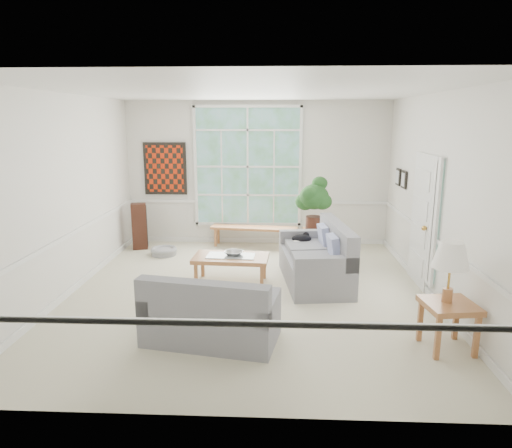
% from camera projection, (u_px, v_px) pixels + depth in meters
% --- Properties ---
extents(floor, '(5.50, 6.00, 0.01)m').
position_uv_depth(floor, '(249.00, 293.00, 7.03)').
color(floor, beige).
rests_on(floor, ground).
extents(ceiling, '(5.50, 6.00, 0.02)m').
position_uv_depth(ceiling, '(248.00, 91.00, 6.36)').
color(ceiling, white).
rests_on(ceiling, ground).
extents(wall_back, '(5.50, 0.02, 3.00)m').
position_uv_depth(wall_back, '(257.00, 174.00, 9.61)').
color(wall_back, silver).
rests_on(wall_back, ground).
extents(wall_front, '(5.50, 0.02, 3.00)m').
position_uv_depth(wall_front, '(226.00, 257.00, 3.77)').
color(wall_front, silver).
rests_on(wall_front, ground).
extents(wall_left, '(0.02, 6.00, 3.00)m').
position_uv_depth(wall_left, '(65.00, 196.00, 6.81)').
color(wall_left, silver).
rests_on(wall_left, ground).
extents(wall_right, '(0.02, 6.00, 3.00)m').
position_uv_depth(wall_right, '(439.00, 199.00, 6.57)').
color(wall_right, silver).
rests_on(wall_right, ground).
extents(window_back, '(2.30, 0.08, 2.40)m').
position_uv_depth(window_back, '(248.00, 167.00, 9.55)').
color(window_back, white).
rests_on(window_back, wall_back).
extents(entry_door, '(0.08, 0.90, 2.10)m').
position_uv_depth(entry_door, '(421.00, 220.00, 7.25)').
color(entry_door, white).
rests_on(entry_door, floor).
extents(door_sidelight, '(0.08, 0.26, 1.90)m').
position_uv_depth(door_sidelight, '(435.00, 223.00, 6.62)').
color(door_sidelight, white).
rests_on(door_sidelight, wall_right).
extents(wall_art, '(0.90, 0.06, 1.10)m').
position_uv_depth(wall_art, '(165.00, 169.00, 9.63)').
color(wall_art, maroon).
rests_on(wall_art, wall_back).
extents(wall_frame_near, '(0.04, 0.26, 0.32)m').
position_uv_depth(wall_frame_near, '(404.00, 180.00, 8.26)').
color(wall_frame_near, black).
rests_on(wall_frame_near, wall_right).
extents(wall_frame_far, '(0.04, 0.26, 0.32)m').
position_uv_depth(wall_frame_far, '(398.00, 177.00, 8.65)').
color(wall_frame_far, black).
rests_on(wall_frame_far, wall_right).
extents(loveseat_right, '(1.15, 1.91, 0.98)m').
position_uv_depth(loveseat_right, '(315.00, 253.00, 7.40)').
color(loveseat_right, gray).
rests_on(loveseat_right, floor).
extents(loveseat_front, '(1.68, 1.07, 0.84)m').
position_uv_depth(loveseat_front, '(211.00, 307.00, 5.45)').
color(loveseat_front, gray).
rests_on(loveseat_front, floor).
extents(coffee_table, '(1.24, 0.72, 0.45)m').
position_uv_depth(coffee_table, '(231.00, 269.00, 7.45)').
color(coffee_table, '#A8683B').
rests_on(coffee_table, floor).
extents(pewter_bowl, '(0.46, 0.46, 0.09)m').
position_uv_depth(pewter_bowl, '(234.00, 253.00, 7.43)').
color(pewter_bowl, '#97979C').
rests_on(pewter_bowl, coffee_table).
extents(window_bench, '(1.83, 0.57, 0.42)m').
position_uv_depth(window_bench, '(254.00, 237.00, 9.56)').
color(window_bench, '#A8683B').
rests_on(window_bench, floor).
extents(end_table, '(0.53, 0.53, 0.52)m').
position_uv_depth(end_table, '(316.00, 243.00, 8.87)').
color(end_table, '#A8683B').
rests_on(end_table, floor).
extents(houseplant, '(0.72, 0.72, 1.04)m').
position_uv_depth(houseplant, '(314.00, 203.00, 8.76)').
color(houseplant, '#1F4B1D').
rests_on(houseplant, end_table).
extents(side_table, '(0.63, 0.63, 0.57)m').
position_uv_depth(side_table, '(448.00, 326.00, 5.26)').
color(side_table, '#A8683B').
rests_on(side_table, floor).
extents(table_lamp, '(0.57, 0.57, 0.71)m').
position_uv_depth(table_lamp, '(450.00, 272.00, 5.15)').
color(table_lamp, silver).
rests_on(table_lamp, side_table).
extents(pet_bed, '(0.65, 0.65, 0.15)m').
position_uv_depth(pet_bed, '(164.00, 251.00, 9.00)').
color(pet_bed, gray).
rests_on(pet_bed, floor).
extents(floor_speaker, '(0.35, 0.30, 0.95)m').
position_uv_depth(floor_speaker, '(139.00, 226.00, 9.36)').
color(floor_speaker, '#361911').
rests_on(floor_speaker, floor).
extents(cat, '(0.41, 0.36, 0.16)m').
position_uv_depth(cat, '(302.00, 238.00, 7.99)').
color(cat, black).
rests_on(cat, loveseat_right).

